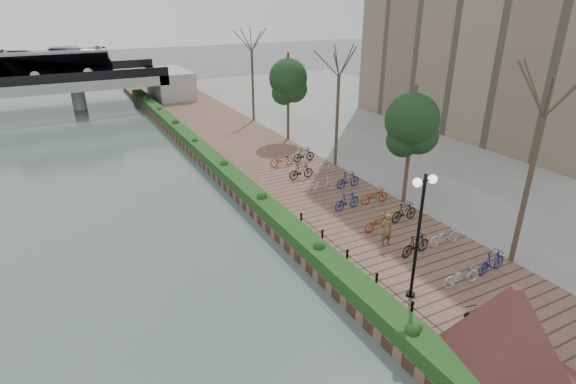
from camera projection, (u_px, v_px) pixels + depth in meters
ground at (397, 362)px, 14.76m from camera, size 220.00×220.00×0.00m
promenade at (274, 170)px, 30.61m from camera, size 8.00×75.00×0.50m
inland_pavement at (446, 139)px, 37.43m from camera, size 24.00×75.00×0.50m
hedge at (213, 160)px, 30.98m from camera, size 1.10×56.00×0.60m
chain_fence at (393, 296)px, 16.65m from camera, size 0.10×14.10×0.70m
granite_monument at (506, 330)px, 13.18m from camera, size 5.73×5.73×3.05m
lamppost at (421, 211)px, 15.87m from camera, size 1.02×0.32×5.00m
motorcycle at (480, 326)px, 15.01m from camera, size 0.73×1.43×0.85m
pedestrian at (386, 229)px, 20.56m from camera, size 0.63×0.45×1.59m
bicycle_parking at (361, 198)px, 24.56m from camera, size 2.40×17.32×1.00m
street_trees at (367, 131)px, 27.04m from camera, size 3.20×37.12×6.80m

